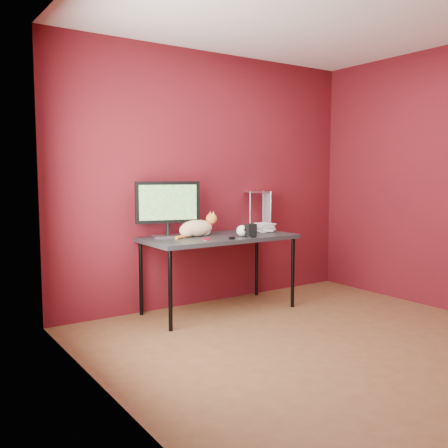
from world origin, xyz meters
TOP-DOWN VIEW (x-y plane):
  - room at (0.00, 0.00)m, footprint 3.52×3.52m
  - desk at (-0.15, 1.37)m, footprint 1.50×0.70m
  - monitor at (-0.62, 1.54)m, footprint 0.61×0.27m
  - cat at (-0.35, 1.46)m, footprint 0.51×0.20m
  - skull_mug at (0.01, 1.21)m, footprint 0.11×0.12m
  - speaker at (0.05, 1.12)m, footprint 0.11×0.11m
  - book_stack at (0.38, 1.44)m, footprint 0.22×0.24m
  - wire_rack at (0.52, 1.63)m, footprint 0.28×0.25m
  - pocket_knife at (-0.40, 1.20)m, footprint 0.08×0.02m
  - black_gadget at (-0.20, 1.08)m, footprint 0.05×0.03m
  - washer at (-0.44, 1.15)m, footprint 0.04×0.04m

SIDE VIEW (x-z plane):
  - desk at x=-0.15m, z-range 0.32..1.07m
  - washer at x=-0.44m, z-range 0.75..0.75m
  - pocket_knife at x=-0.40m, z-range 0.75..0.77m
  - black_gadget at x=-0.20m, z-range 0.75..0.77m
  - skull_mug at x=0.01m, z-range 0.75..0.86m
  - speaker at x=0.05m, z-range 0.75..0.87m
  - cat at x=-0.35m, z-range 0.71..0.95m
  - wire_rack at x=0.52m, z-range 0.75..1.17m
  - monitor at x=-0.62m, z-range 0.78..1.32m
  - book_stack at x=0.38m, z-range 0.75..1.75m
  - room at x=0.00m, z-range 0.14..2.75m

